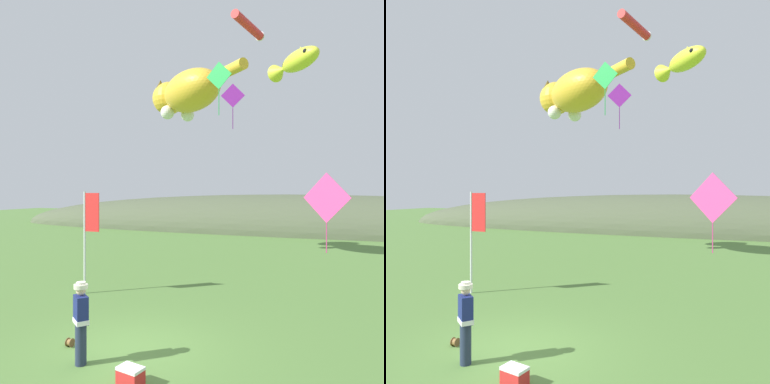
{
  "view_description": "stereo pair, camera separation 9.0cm",
  "coord_description": "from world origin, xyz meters",
  "views": [
    {
      "loc": [
        4.5,
        -7.46,
        3.71
      ],
      "look_at": [
        0.0,
        4.0,
        3.71
      ],
      "focal_mm": 35.0,
      "sensor_mm": 36.0,
      "label": 1
    },
    {
      "loc": [
        4.58,
        -7.42,
        3.71
      ],
      "look_at": [
        0.0,
        4.0,
        3.71
      ],
      "focal_mm": 35.0,
      "sensor_mm": 36.0,
      "label": 2
    }
  ],
  "objects": [
    {
      "name": "kite_diamond_violet",
      "position": [
        0.39,
        7.67,
        7.7
      ],
      "size": [
        0.97,
        0.29,
        1.9
      ],
      "color": "purple"
    },
    {
      "name": "kite_fish_windsock",
      "position": [
        2.86,
        8.07,
        8.93
      ],
      "size": [
        2.49,
        2.74,
        0.9
      ],
      "color": "yellow"
    },
    {
      "name": "kite_diamond_green",
      "position": [
        0.65,
        4.91,
        7.71
      ],
      "size": [
        0.95,
        0.16,
        1.86
      ],
      "color": "green"
    },
    {
      "name": "festival_banner_pole",
      "position": [
        -3.98,
        3.83,
        2.43
      ],
      "size": [
        0.66,
        0.08,
        3.72
      ],
      "color": "silver",
      "rests_on": "ground"
    },
    {
      "name": "ground_plane",
      "position": [
        0.0,
        0.0,
        0.0
      ],
      "size": [
        120.0,
        120.0,
        0.0
      ],
      "primitive_type": "plane",
      "color": "#517A38"
    },
    {
      "name": "kite_giant_cat",
      "position": [
        -3.41,
        11.75,
        9.16
      ],
      "size": [
        6.94,
        5.91,
        2.57
      ],
      "color": "gold"
    },
    {
      "name": "kite_diamond_pink",
      "position": [
        4.16,
        4.47,
        3.52
      ],
      "size": [
        1.38,
        0.66,
        2.42
      ],
      "color": "#E53F8C"
    },
    {
      "name": "kite_tube_streamer",
      "position": [
        0.96,
        8.1,
        10.71
      ],
      "size": [
        0.9,
        2.61,
        0.44
      ],
      "color": "red"
    },
    {
      "name": "picnic_cooler",
      "position": [
        0.79,
        -1.23,
        0.18
      ],
      "size": [
        0.54,
        0.41,
        0.36
      ],
      "color": "red",
      "rests_on": "ground"
    },
    {
      "name": "festival_attendant",
      "position": [
        -0.65,
        -0.87,
        0.95
      ],
      "size": [
        0.49,
        0.47,
        1.77
      ],
      "color": "#232D47",
      "rests_on": "ground"
    },
    {
      "name": "distant_hill_ridge",
      "position": [
        2.7,
        28.39,
        0.0
      ],
      "size": [
        62.14,
        10.9,
        6.93
      ],
      "color": "#4C563D",
      "rests_on": "ground"
    },
    {
      "name": "kite_spool",
      "position": [
        -1.5,
        -0.19,
        0.1
      ],
      "size": [
        0.14,
        0.2,
        0.2
      ],
      "color": "olive",
      "rests_on": "ground"
    }
  ]
}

